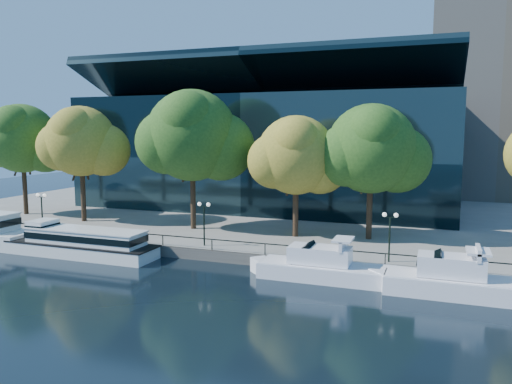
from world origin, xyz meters
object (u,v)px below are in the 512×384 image
at_px(tour_boat, 78,242).
at_px(lamp_2, 390,226).
at_px(cruiser_near, 320,266).
at_px(tree_0, 23,140).
at_px(tree_2, 193,137).
at_px(lamp_1, 204,214).
at_px(lamp_0, 42,203).
at_px(tree_3, 297,157).
at_px(cruiser_far, 451,280).
at_px(tree_4, 373,151).
at_px(tree_1, 82,143).

height_order(tour_boat, lamp_2, lamp_2).
height_order(tour_boat, cruiser_near, cruiser_near).
xyz_separation_m(cruiser_near, tree_0, (-40.47, 11.31, 9.31)).
relative_size(tree_2, lamp_2, 3.69).
relative_size(cruiser_near, lamp_1, 2.90).
distance_m(tour_boat, lamp_0, 8.95).
height_order(cruiser_near, tree_3, tree_3).
xyz_separation_m(cruiser_far, tree_4, (-7.11, 12.08, 8.47)).
height_order(cruiser_near, lamp_2, lamp_2).
bearing_deg(lamp_1, tree_1, 161.00).
height_order(tree_4, lamp_0, tree_4).
bearing_deg(tree_2, lamp_0, -154.72).
bearing_deg(cruiser_far, tree_3, 142.81).
bearing_deg(cruiser_far, tree_4, 120.48).
height_order(cruiser_near, tree_1, tree_1).
bearing_deg(tree_0, lamp_2, -9.90).
bearing_deg(cruiser_far, lamp_0, 174.26).
bearing_deg(lamp_2, lamp_0, 180.00).
xyz_separation_m(tree_0, lamp_0, (9.98, -7.91, -6.38)).
xyz_separation_m(cruiser_far, tree_1, (-39.73, 10.41, 8.97)).
height_order(lamp_0, lamp_2, same).
xyz_separation_m(cruiser_near, tree_4, (2.35, 11.46, 8.58)).
height_order(cruiser_near, tree_0, tree_0).
relative_size(cruiser_far, lamp_2, 2.77).
relative_size(tree_3, lamp_1, 2.99).
distance_m(tree_1, lamp_2, 36.22).
height_order(cruiser_near, tree_4, tree_4).
height_order(tree_3, lamp_2, tree_3).
relative_size(tree_0, tree_3, 1.15).
bearing_deg(tree_2, tour_boat, -122.38).
height_order(tree_1, lamp_0, tree_1).
bearing_deg(lamp_0, tour_boat, -26.41).
bearing_deg(tree_3, cruiser_near, -64.96).
bearing_deg(tree_0, tour_boat, -33.60).
height_order(tree_0, lamp_0, tree_0).
bearing_deg(tree_4, tree_0, -179.79).
relative_size(tree_2, lamp_1, 3.69).
distance_m(tree_4, lamp_0, 34.28).
height_order(lamp_1, lamp_2, same).
relative_size(cruiser_far, lamp_0, 2.77).
relative_size(tree_0, lamp_0, 3.43).
relative_size(tree_0, tree_4, 1.05).
bearing_deg(lamp_2, tree_1, 169.67).
bearing_deg(tree_4, cruiser_near, -101.58).
bearing_deg(tree_0, lamp_0, -38.41).
relative_size(tree_4, lamp_2, 3.25).
xyz_separation_m(tree_2, lamp_1, (4.45, -6.78, -6.83)).
xyz_separation_m(tree_0, tree_2, (24.34, -1.13, 0.46)).
distance_m(cruiser_far, lamp_0, 40.25).
height_order(tree_0, tree_2, tree_2).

